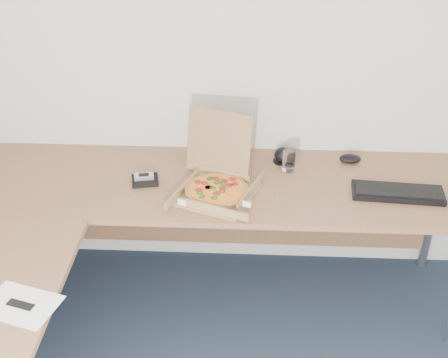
# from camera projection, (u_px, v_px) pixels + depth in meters

# --- Properties ---
(room_shell) EXTENTS (3.50, 3.50, 2.50)m
(room_shell) POSITION_uv_depth(u_px,v_px,m) (382.00, 308.00, 1.45)
(room_shell) COLOR silver
(room_shell) RESTS_ON ground
(desk) EXTENTS (2.50, 2.20, 0.73)m
(desk) POSITION_uv_depth(u_px,v_px,m) (135.00, 237.00, 2.60)
(desk) COLOR #90603D
(desk) RESTS_ON ground
(pizza_box) EXTENTS (0.34, 0.39, 0.34)m
(pizza_box) POSITION_uv_depth(u_px,v_px,m) (217.00, 185.00, 2.83)
(pizza_box) COLOR #A77F4F
(pizza_box) RESTS_ON desk
(drinking_glass) EXTENTS (0.07, 0.07, 0.12)m
(drinking_glass) POSITION_uv_depth(u_px,v_px,m) (289.00, 160.00, 3.00)
(drinking_glass) COLOR silver
(drinking_glass) RESTS_ON desk
(keyboard) EXTENTS (0.44, 0.19, 0.03)m
(keyboard) POSITION_uv_depth(u_px,v_px,m) (398.00, 193.00, 2.82)
(keyboard) COLOR black
(keyboard) RESTS_ON desk
(mouse) EXTENTS (0.12, 0.08, 0.04)m
(mouse) POSITION_uv_depth(u_px,v_px,m) (350.00, 159.00, 3.09)
(mouse) COLOR black
(mouse) RESTS_ON desk
(wallet) EXTENTS (0.15, 0.13, 0.02)m
(wallet) POSITION_uv_depth(u_px,v_px,m) (145.00, 180.00, 2.92)
(wallet) COLOR black
(wallet) RESTS_ON desk
(phone) EXTENTS (0.10, 0.07, 0.02)m
(phone) POSITION_uv_depth(u_px,v_px,m) (144.00, 176.00, 2.92)
(phone) COLOR #B2B5BA
(phone) RESTS_ON wallet
(paper_sheet) EXTENTS (0.31, 0.26, 0.00)m
(paper_sheet) POSITION_uv_depth(u_px,v_px,m) (20.00, 305.00, 2.20)
(paper_sheet) COLOR white
(paper_sheet) RESTS_ON desk
(dome_speaker) EXTENTS (0.10, 0.10, 0.09)m
(dome_speaker) POSITION_uv_depth(u_px,v_px,m) (283.00, 154.00, 3.08)
(dome_speaker) COLOR black
(dome_speaker) RESTS_ON desk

